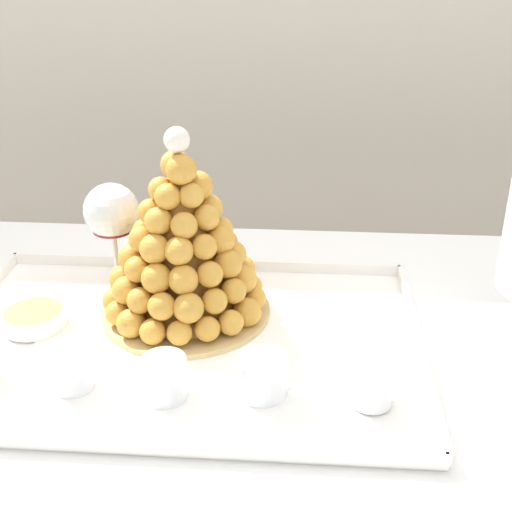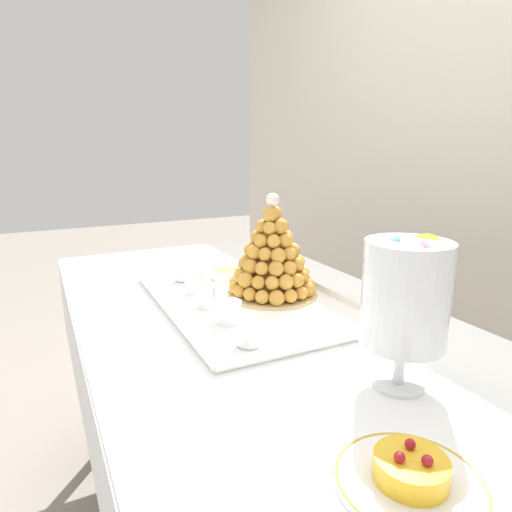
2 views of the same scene
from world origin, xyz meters
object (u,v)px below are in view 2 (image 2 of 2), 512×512
object	(u,v)px
wine_glass	(273,240)
croquembouche	(272,257)
dessert_cup_right	(249,332)
fruit_tart_plate	(410,475)
dessert_cup_mid_right	(228,312)
creme_brulee_ramekin	(226,273)
macaron_goblet	(406,295)
serving_tray	(249,300)
dessert_cup_mid_left	(194,285)
dessert_cup_left	(184,273)
dessert_cup_centre	(205,298)

from	to	relation	value
wine_glass	croquembouche	bearing A→B (deg)	-29.19
dessert_cup_right	fruit_tart_plate	bearing A→B (deg)	2.30
dessert_cup_mid_right	fruit_tart_plate	world-z (taller)	dessert_cup_mid_right
croquembouche	creme_brulee_ramekin	distance (m)	0.24
dessert_cup_mid_right	macaron_goblet	xyz separation A→B (m)	(0.38, 0.16, 0.14)
croquembouche	dessert_cup_right	bearing A→B (deg)	-36.81
serving_tray	macaron_goblet	world-z (taller)	macaron_goblet
dessert_cup_mid_left	dessert_cup_right	world-z (taller)	dessert_cup_right
serving_tray	wine_glass	world-z (taller)	wine_glass
creme_brulee_ramekin	serving_tray	bearing A→B (deg)	-6.15
dessert_cup_left	dessert_cup_centre	size ratio (longest dim) A/B	0.99
dessert_cup_centre	macaron_goblet	bearing A→B (deg)	19.72
fruit_tart_plate	wine_glass	distance (m)	0.85
creme_brulee_ramekin	wine_glass	size ratio (longest dim) A/B	0.50
croquembouche	dessert_cup_mid_left	xyz separation A→B (m)	(-0.11, -0.19, -0.08)
creme_brulee_ramekin	dessert_cup_left	bearing A→B (deg)	-105.11
creme_brulee_ramekin	dessert_cup_mid_left	bearing A→B (deg)	-53.70
serving_tray	croquembouche	distance (m)	0.13
dessert_cup_mid_left	wine_glass	size ratio (longest dim) A/B	0.29
dessert_cup_mid_left	dessert_cup_centre	distance (m)	0.12
dessert_cup_mid_left	creme_brulee_ramekin	size ratio (longest dim) A/B	0.59
dessert_cup_right	fruit_tart_plate	world-z (taller)	dessert_cup_right
dessert_cup_right	fruit_tart_plate	size ratio (longest dim) A/B	0.30
dessert_cup_left	fruit_tart_plate	bearing A→B (deg)	0.08
dessert_cup_right	creme_brulee_ramekin	xyz separation A→B (m)	(-0.46, 0.14, -0.01)
dessert_cup_right	dessert_cup_left	bearing A→B (deg)	178.15
dessert_cup_right	creme_brulee_ramekin	distance (m)	0.49
dessert_cup_mid_left	wine_glass	bearing A→B (deg)	91.83
croquembouche	dessert_cup_right	size ratio (longest dim) A/B	4.85
macaron_goblet	wine_glass	xyz separation A→B (m)	(-0.62, 0.08, -0.03)
macaron_goblet	dessert_cup_mid_right	bearing A→B (deg)	-157.02
croquembouche	wine_glass	size ratio (longest dim) A/B	1.54
macaron_goblet	wine_glass	size ratio (longest dim) A/B	1.52
dessert_cup_left	dessert_cup_centre	bearing A→B (deg)	-5.03
dessert_cup_centre	macaron_goblet	size ratio (longest dim) A/B	0.20
serving_tray	dessert_cup_mid_left	bearing A→B (deg)	-135.35
dessert_cup_centre	wine_glass	bearing A→B (deg)	115.51
creme_brulee_ramekin	fruit_tart_plate	bearing A→B (deg)	-7.80
fruit_tart_plate	wine_glass	world-z (taller)	wine_glass
serving_tray	fruit_tart_plate	bearing A→B (deg)	-8.32
serving_tray	dessert_cup_centre	bearing A→B (deg)	-89.04
croquembouche	fruit_tart_plate	bearing A→B (deg)	-14.15
wine_glass	creme_brulee_ramekin	bearing A→B (deg)	-128.60
dessert_cup_right	wine_glass	distance (m)	0.46
croquembouche	creme_brulee_ramekin	bearing A→B (deg)	-166.40
dessert_cup_mid_left	dessert_cup_right	size ratio (longest dim) A/B	0.93
macaron_goblet	dessert_cup_left	bearing A→B (deg)	-168.22
dessert_cup_left	creme_brulee_ramekin	world-z (taller)	dessert_cup_left
dessert_cup_mid_right	dessert_cup_centre	bearing A→B (deg)	-171.96
serving_tray	wine_glass	size ratio (longest dim) A/B	3.60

